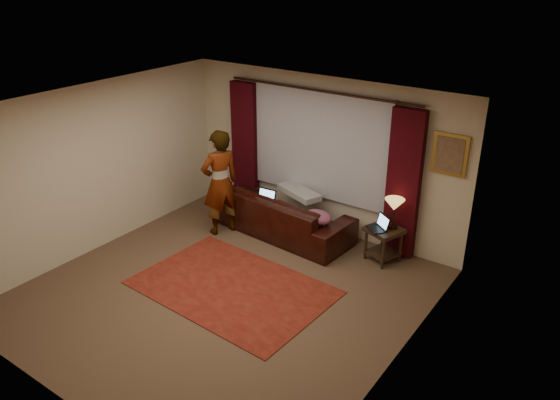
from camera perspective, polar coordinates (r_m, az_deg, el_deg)
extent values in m
cube|color=brown|center=(7.72, -5.85, -9.65)|extent=(5.00, 5.00, 0.01)
cube|color=silver|center=(6.64, -6.80, 9.37)|extent=(5.00, 5.00, 0.02)
cube|color=beige|center=(8.95, 4.31, 4.69)|extent=(5.00, 0.02, 2.60)
cube|color=beige|center=(5.71, -23.23, -9.49)|extent=(5.00, 0.02, 2.60)
cube|color=beige|center=(8.83, -18.62, 3.17)|extent=(0.02, 5.00, 2.60)
cube|color=beige|center=(5.90, 12.46, -6.80)|extent=(0.02, 5.00, 2.60)
cube|color=#A6A6AE|center=(8.84, 4.15, 5.81)|extent=(2.50, 0.05, 1.80)
cube|color=#32040A|center=(9.72, -3.66, 5.56)|extent=(0.50, 0.14, 2.30)
cube|color=#32040A|center=(8.28, 12.78, 1.59)|extent=(0.50, 0.14, 2.30)
cylinder|color=black|center=(8.56, 4.15, 11.32)|extent=(0.04, 0.04, 3.40)
cube|color=#B18C36|center=(7.97, 17.33, 4.57)|extent=(0.50, 0.04, 0.60)
imported|color=black|center=(9.00, 0.39, -0.78)|extent=(2.44, 1.20, 0.96)
cube|color=#989791|center=(8.92, 2.03, 2.34)|extent=(0.88, 0.59, 0.10)
ellipsoid|color=#7C3E53|center=(8.45, 3.95, -1.84)|extent=(0.52, 0.43, 0.20)
cube|color=maroon|center=(7.81, -5.01, -9.07)|extent=(2.77, 1.92, 0.01)
cube|color=black|center=(8.45, 10.72, -4.57)|extent=(0.60, 0.60, 0.55)
imported|color=#989791|center=(8.95, -6.28, 1.80)|extent=(0.68, 0.68, 1.78)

